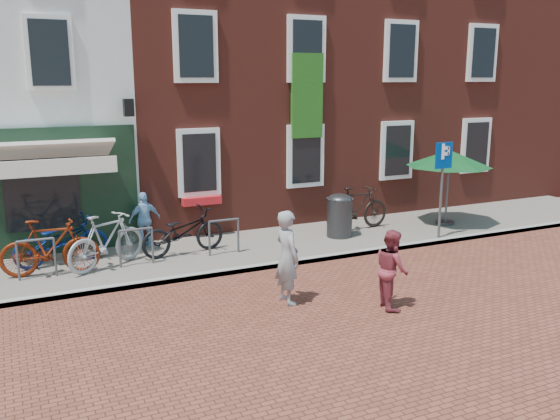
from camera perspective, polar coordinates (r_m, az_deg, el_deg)
name	(u,v)px	position (r m, az deg, el deg)	size (l,w,h in m)	color
ground	(221,276)	(12.58, -5.65, -6.36)	(80.00, 80.00, 0.00)	brown
sidewalk	(240,250)	(14.24, -3.87, -3.85)	(24.00, 3.00, 0.10)	slate
building_brick_mid	(203,47)	(19.20, -7.39, 15.27)	(6.00, 8.00, 10.00)	maroon
building_brick_right	(367,51)	(21.80, 8.33, 14.91)	(6.00, 8.00, 10.00)	maroon
filler_right	(504,67)	(25.92, 20.71, 12.76)	(7.00, 8.00, 9.00)	maroon
litter_bin	(340,213)	(15.14, 5.75, -0.30)	(0.64, 0.64, 1.18)	#313233
parking_sign	(443,173)	(15.29, 15.35, 3.48)	(0.50, 0.08, 2.43)	#4C4C4F
parasol	(449,155)	(16.77, 15.96, 5.08)	(2.31, 2.31, 2.16)	#4C4C4F
woman	(287,257)	(10.86, 0.70, -4.55)	(0.64, 0.42, 1.75)	gray
boy	(392,269)	(10.88, 10.69, -5.58)	(0.70, 0.55, 1.44)	maroon
cafe_person	(145,219)	(14.53, -12.88, -0.89)	(0.78, 0.32, 1.33)	#86B7E1
bicycle_1	(50,247)	(13.01, -21.23, -3.36)	(0.55, 1.96, 1.18)	#5B1A07
bicycle_2	(61,240)	(13.70, -20.28, -2.76)	(0.71, 2.02, 1.06)	#06184B
bicycle_3	(107,241)	(13.15, -16.32, -2.84)	(0.55, 1.96, 1.18)	#9C9C9E
bicycle_4	(183,232)	(13.77, -9.28, -2.05)	(0.71, 2.02, 1.06)	black
bicycle_5	(357,208)	(15.86, 7.43, 0.17)	(0.55, 1.96, 1.18)	black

